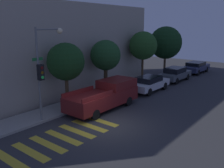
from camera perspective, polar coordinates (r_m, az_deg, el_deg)
name	(u,v)px	position (r m, az deg, el deg)	size (l,w,h in m)	color
ground_plane	(107,126)	(14.61, -1.12, -9.51)	(60.00, 60.00, 0.00)	#333335
sidewalk	(59,109)	(17.46, -11.99, -5.67)	(26.00, 2.14, 0.14)	gray
building_row	(19,52)	(20.32, -20.59, 6.94)	(26.00, 6.00, 7.40)	#A89E8E
crosswalk	(63,137)	(13.45, -11.12, -11.87)	(6.29, 2.60, 0.00)	gold
traffic_light_pole	(44,62)	(14.99, -15.18, 4.80)	(2.22, 0.56, 5.58)	slate
pickup_truck	(105,95)	(17.26, -1.51, -2.56)	(5.67, 2.06, 1.86)	maroon
sedan_near_corner	(149,83)	(22.00, 8.48, 0.19)	(4.35, 1.80, 1.32)	silver
sedan_middle	(175,74)	(26.54, 14.22, 2.27)	(4.37, 1.77, 1.42)	#4C5156
sedan_far_end	(196,67)	(31.82, 18.62, 3.72)	(4.69, 1.88, 1.33)	#2D3351
tree_near_corner	(66,62)	(17.22, -10.52, 4.99)	(2.57, 2.57, 4.54)	#4C3823
tree_midblock	(106,56)	(20.16, -1.48, 6.51)	(2.45, 2.45, 4.53)	#4C3823
tree_far_end	(143,46)	(24.67, 7.12, 8.68)	(2.74, 2.74, 5.08)	#4C3823
tree_behind_truck	(166,43)	(28.78, 12.16, 9.20)	(3.60, 3.60, 5.53)	brown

